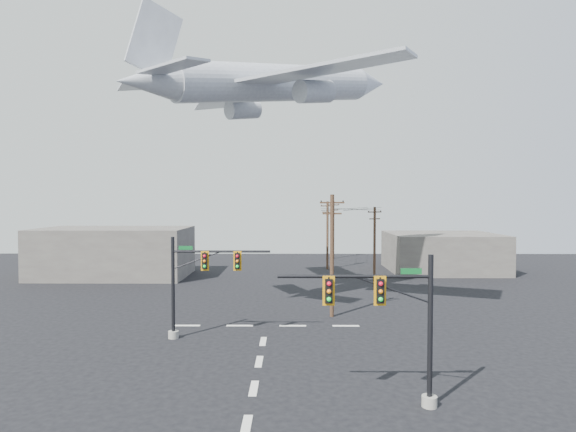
{
  "coord_description": "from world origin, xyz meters",
  "views": [
    {
      "loc": [
        1.89,
        -23.88,
        9.54
      ],
      "look_at": [
        1.69,
        5.0,
        8.53
      ],
      "focal_mm": 30.0,
      "sensor_mm": 36.0,
      "label": 1
    }
  ],
  "objects_px": {
    "utility_pole_a": "(332,253)",
    "utility_pole_c": "(327,234)",
    "signal_mast_far": "(194,284)",
    "signal_mast_near": "(397,325)",
    "utility_pole_d": "(333,228)",
    "utility_pole_b": "(375,243)",
    "airliner": "(277,84)"
  },
  "relations": [
    {
      "from": "utility_pole_b",
      "to": "utility_pole_d",
      "type": "bearing_deg",
      "value": 76.29
    },
    {
      "from": "signal_mast_far",
      "to": "utility_pole_d",
      "type": "height_order",
      "value": "utility_pole_d"
    },
    {
      "from": "utility_pole_b",
      "to": "utility_pole_d",
      "type": "distance_m",
      "value": 22.42
    },
    {
      "from": "signal_mast_far",
      "to": "utility_pole_b",
      "type": "relative_size",
      "value": 0.81
    },
    {
      "from": "utility_pole_a",
      "to": "utility_pole_d",
      "type": "bearing_deg",
      "value": 83.96
    },
    {
      "from": "utility_pole_a",
      "to": "utility_pole_c",
      "type": "height_order",
      "value": "utility_pole_a"
    },
    {
      "from": "signal_mast_near",
      "to": "utility_pole_c",
      "type": "xyz_separation_m",
      "value": [
        0.1,
        43.55,
        1.05
      ]
    },
    {
      "from": "signal_mast_near",
      "to": "utility_pole_c",
      "type": "bearing_deg",
      "value": 89.86
    },
    {
      "from": "utility_pole_b",
      "to": "utility_pole_a",
      "type": "bearing_deg",
      "value": -131.98
    },
    {
      "from": "utility_pole_c",
      "to": "airliner",
      "type": "xyz_separation_m",
      "value": [
        -6.13,
        -23.13,
        14.74
      ]
    },
    {
      "from": "utility_pole_b",
      "to": "utility_pole_c",
      "type": "distance_m",
      "value": 11.49
    },
    {
      "from": "utility_pole_a",
      "to": "utility_pole_c",
      "type": "bearing_deg",
      "value": 85.63
    },
    {
      "from": "utility_pole_a",
      "to": "utility_pole_c",
      "type": "distance_m",
      "value": 26.59
    },
    {
      "from": "utility_pole_a",
      "to": "utility_pole_d",
      "type": "xyz_separation_m",
      "value": [
        3.46,
        38.26,
        -0.33
      ]
    },
    {
      "from": "signal_mast_near",
      "to": "utility_pole_b",
      "type": "xyz_separation_m",
      "value": [
        4.69,
        33.03,
        0.74
      ]
    },
    {
      "from": "signal_mast_near",
      "to": "utility_pole_a",
      "type": "relative_size",
      "value": 0.74
    },
    {
      "from": "utility_pole_b",
      "to": "signal_mast_near",
      "type": "bearing_deg",
      "value": -118.86
    },
    {
      "from": "utility_pole_d",
      "to": "airliner",
      "type": "height_order",
      "value": "airliner"
    },
    {
      "from": "signal_mast_near",
      "to": "utility_pole_d",
      "type": "xyz_separation_m",
      "value": [
        1.94,
        55.27,
        1.07
      ]
    },
    {
      "from": "signal_mast_far",
      "to": "utility_pole_a",
      "type": "height_order",
      "value": "utility_pole_a"
    },
    {
      "from": "signal_mast_near",
      "to": "utility_pole_a",
      "type": "distance_m",
      "value": 17.14
    },
    {
      "from": "utility_pole_c",
      "to": "airliner",
      "type": "relative_size",
      "value": 0.37
    },
    {
      "from": "utility_pole_d",
      "to": "airliner",
      "type": "bearing_deg",
      "value": -111.28
    },
    {
      "from": "signal_mast_near",
      "to": "utility_pole_a",
      "type": "bearing_deg",
      "value": 95.11
    },
    {
      "from": "signal_mast_far",
      "to": "utility_pole_b",
      "type": "height_order",
      "value": "utility_pole_b"
    },
    {
      "from": "signal_mast_far",
      "to": "signal_mast_near",
      "type": "bearing_deg",
      "value": -43.35
    },
    {
      "from": "utility_pole_a",
      "to": "signal_mast_far",
      "type": "bearing_deg",
      "value": -148.92
    },
    {
      "from": "signal_mast_near",
      "to": "signal_mast_far",
      "type": "bearing_deg",
      "value": 136.65
    },
    {
      "from": "utility_pole_a",
      "to": "utility_pole_b",
      "type": "height_order",
      "value": "utility_pole_a"
    },
    {
      "from": "signal_mast_far",
      "to": "airliner",
      "type": "xyz_separation_m",
      "value": [
        5.43,
        9.61,
        15.83
      ]
    },
    {
      "from": "signal_mast_near",
      "to": "utility_pole_b",
      "type": "bearing_deg",
      "value": 81.91
    },
    {
      "from": "utility_pole_c",
      "to": "airliner",
      "type": "distance_m",
      "value": 28.1
    }
  ]
}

